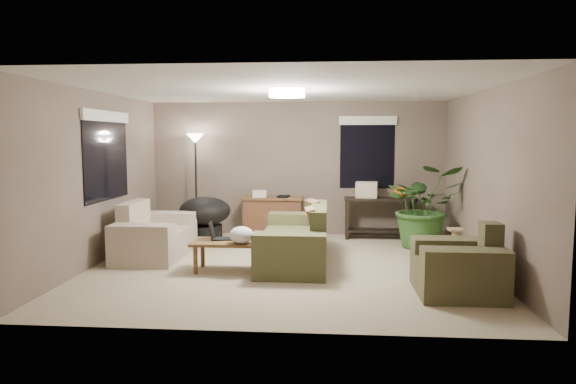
# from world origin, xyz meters

# --- Properties ---
(room_shell) EXTENTS (5.50, 5.50, 5.50)m
(room_shell) POSITION_xyz_m (0.00, 0.00, 1.25)
(room_shell) COLOR tan
(room_shell) RESTS_ON ground
(main_sofa) EXTENTS (0.95, 2.20, 0.85)m
(main_sofa) POSITION_xyz_m (0.13, 0.27, 0.29)
(main_sofa) COLOR #4A4C2D
(main_sofa) RESTS_ON ground
(throw_pillows) EXTENTS (0.37, 1.39, 0.47)m
(throw_pillows) POSITION_xyz_m (0.38, 0.27, 0.65)
(throw_pillows) COLOR #8C7251
(throw_pillows) RESTS_ON main_sofa
(loveseat) EXTENTS (0.90, 1.60, 0.85)m
(loveseat) POSITION_xyz_m (-2.11, 0.48, 0.30)
(loveseat) COLOR beige
(loveseat) RESTS_ON ground
(armchair) EXTENTS (0.95, 1.00, 0.85)m
(armchair) POSITION_xyz_m (2.12, -1.12, 0.30)
(armchair) COLOR brown
(armchair) RESTS_ON ground
(coffee_table) EXTENTS (1.00, 0.55, 0.42)m
(coffee_table) POSITION_xyz_m (-0.78, -0.30, 0.36)
(coffee_table) COLOR brown
(coffee_table) RESTS_ON ground
(laptop) EXTENTS (0.38, 0.29, 0.24)m
(laptop) POSITION_xyz_m (-0.94, -0.20, 0.48)
(laptop) COLOR black
(laptop) RESTS_ON coffee_table
(plastic_bag) EXTENTS (0.42, 0.40, 0.23)m
(plastic_bag) POSITION_xyz_m (-0.58, -0.45, 0.53)
(plastic_bag) COLOR white
(plastic_bag) RESTS_ON coffee_table
(desk) EXTENTS (1.10, 0.50, 0.75)m
(desk) POSITION_xyz_m (-0.43, 2.14, 0.38)
(desk) COLOR brown
(desk) RESTS_ON ground
(desk_papers) EXTENTS (0.71, 0.30, 0.12)m
(desk_papers) POSITION_xyz_m (-0.59, 2.13, 0.80)
(desk_papers) COLOR silver
(desk_papers) RESTS_ON desk
(console_table) EXTENTS (1.30, 0.40, 0.75)m
(console_table) POSITION_xyz_m (1.53, 2.19, 0.44)
(console_table) COLOR black
(console_table) RESTS_ON ground
(pumpkin) EXTENTS (0.28, 0.28, 0.20)m
(pumpkin) POSITION_xyz_m (1.88, 2.19, 0.85)
(pumpkin) COLOR orange
(pumpkin) RESTS_ON console_table
(cardboard_box) EXTENTS (0.41, 0.33, 0.29)m
(cardboard_box) POSITION_xyz_m (1.28, 2.19, 0.89)
(cardboard_box) COLOR beige
(cardboard_box) RESTS_ON console_table
(papasan_chair) EXTENTS (0.99, 0.99, 0.80)m
(papasan_chair) POSITION_xyz_m (-1.58, 1.65, 0.47)
(papasan_chair) COLOR black
(papasan_chair) RESTS_ON ground
(floor_lamp) EXTENTS (0.32, 0.32, 1.91)m
(floor_lamp) POSITION_xyz_m (-1.87, 2.17, 1.60)
(floor_lamp) COLOR black
(floor_lamp) RESTS_ON ground
(ceiling_fixture) EXTENTS (0.50, 0.50, 0.10)m
(ceiling_fixture) POSITION_xyz_m (0.00, 0.00, 2.44)
(ceiling_fixture) COLOR white
(ceiling_fixture) RESTS_ON room_shell
(houseplant) EXTENTS (1.26, 1.40, 1.09)m
(houseplant) POSITION_xyz_m (2.18, 1.47, 0.55)
(houseplant) COLOR #2D5923
(houseplant) RESTS_ON ground
(cat_scratching_post) EXTENTS (0.32, 0.32, 0.50)m
(cat_scratching_post) POSITION_xyz_m (2.47, 0.48, 0.21)
(cat_scratching_post) COLOR tan
(cat_scratching_post) RESTS_ON ground
(window_left) EXTENTS (0.05, 1.56, 1.33)m
(window_left) POSITION_xyz_m (-2.73, 0.30, 1.78)
(window_left) COLOR black
(window_left) RESTS_ON room_shell
(window_back) EXTENTS (1.06, 0.05, 1.33)m
(window_back) POSITION_xyz_m (1.30, 2.48, 1.79)
(window_back) COLOR black
(window_back) RESTS_ON room_shell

